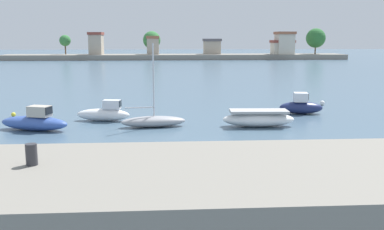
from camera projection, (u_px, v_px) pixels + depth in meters
name	position (u px, v px, depth m)	size (l,w,h in m)	color
ground_plane	(237.00, 162.00, 20.81)	(400.00, 400.00, 0.00)	#476075
seawall_embankment	(303.00, 218.00, 10.94)	(67.11, 5.26, 2.79)	gray
mooring_bollard	(31.00, 154.00, 10.63)	(0.28, 0.28, 0.54)	#2D2D33
moored_boat_0	(35.00, 122.00, 27.78)	(4.89, 2.77, 1.60)	#3856A8
moored_boat_1	(104.00, 114.00, 30.90)	(3.97, 1.69, 1.52)	white
moored_boat_2	(153.00, 121.00, 28.85)	(4.41, 1.72, 5.53)	#9E9EA3
moored_boat_3	(258.00, 119.00, 28.96)	(4.88, 1.94, 1.12)	white
moored_boat_4	(301.00, 106.00, 33.81)	(3.49, 1.81, 1.66)	navy
mooring_buoy_0	(13.00, 114.00, 32.62)	(0.33, 0.33, 0.33)	yellow
mooring_buoy_1	(322.00, 103.00, 38.05)	(0.42, 0.42, 0.42)	white
distant_shoreline	(194.00, 51.00, 118.24)	(92.54, 9.59, 8.42)	gray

